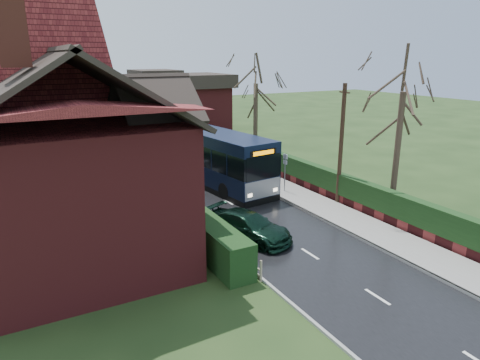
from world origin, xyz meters
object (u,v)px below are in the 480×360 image
car_silver (154,176)px  car_green (248,226)px  brick_house (68,149)px  telegraph_pole (341,145)px  bus_stop_sign (285,167)px  bus (209,157)px

car_silver → car_green: 10.85m
brick_house → telegraph_pole: bearing=-8.4°
bus_stop_sign → telegraph_pole: 4.06m
brick_house → bus: 11.41m
bus_stop_sign → telegraph_pole: size_ratio=0.37×
bus → bus_stop_sign: bearing=-62.6°
car_green → brick_house: bearing=127.1°
bus → telegraph_pole: (4.78, -7.82, 1.75)m
car_green → telegraph_pole: telegraph_pole is taller
car_green → telegraph_pole: 7.97m
car_silver → bus_stop_sign: (6.80, -5.64, 1.05)m
bus → car_green: bus is taller
car_green → telegraph_pole: (7.18, 1.90, 2.89)m
brick_house → car_green: size_ratio=3.23×
brick_house → car_silver: brick_house is taller
bus → car_silver: bus is taller
brick_house → car_silver: size_ratio=3.85×
car_silver → telegraph_pole: size_ratio=0.54×
brick_house → telegraph_pole: 14.50m
car_green → bus_stop_sign: (5.60, 5.14, 1.04)m
car_silver → bus_stop_sign: bus_stop_sign is taller
bus_stop_sign → telegraph_pole: telegraph_pole is taller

